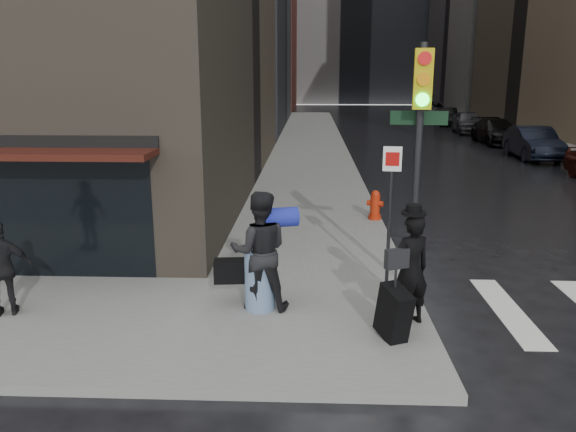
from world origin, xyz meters
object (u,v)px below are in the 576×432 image
Objects in this scene: parked_car_6 at (433,111)px; parked_car_2 at (533,143)px; parked_car_3 at (496,131)px; parked_car_5 at (447,117)px; man_jeans at (259,251)px; man_greycoat at (2,269)px; man_overcoat at (407,276)px; fire_hydrant at (375,206)px; traffic_light at (417,136)px; parked_car_4 at (468,122)px.

parked_car_2 is at bearing -86.11° from parked_car_6.
parked_car_3 is 12.70m from parked_car_5.
man_greycoat is at bearing 0.60° from man_jeans.
man_overcoat is at bearing -110.26° from parked_car_3.
man_greycoat reaches higher than fire_hydrant.
man_greycoat is at bearing -105.15° from parked_car_6.
traffic_light reaches higher than man_overcoat.
fire_hydrant is (2.63, 6.21, -0.66)m from man_jeans.
fire_hydrant is 0.19× the size of parked_car_5.
parked_car_4 is (0.00, 6.35, 0.05)m from parked_car_3.
traffic_light reaches higher than parked_car_6.
parked_car_4 is 0.80× the size of parked_car_6.
man_greycoat is at bearing -122.00° from parked_car_3.
man_overcoat reaches higher than parked_car_4.
parked_car_3 is (0.23, 6.35, -0.06)m from parked_car_2.
parked_car_3 is at bearing -133.93° from man_overcoat.
parked_car_2 is at bearing 54.59° from fire_hydrant.
parked_car_6 is at bearing 84.38° from traffic_light.
parked_car_5 is at bearing 95.17° from parked_car_4.
parked_car_3 is at bearing -84.83° from parked_car_4.
parked_car_3 is at bearing -85.74° from parked_car_6.
man_jeans reaches higher than man_greycoat.
parked_car_3 is at bearing -142.20° from man_greycoat.
parked_car_5 is at bearing 73.66° from fire_hydrant.
man_greycoat is at bearing -111.46° from parked_car_4.
man_overcoat is 0.47× the size of parked_car_5.
fire_hydrant is 27.16m from parked_car_4.
parked_car_4 is at bearing 91.58° from parked_car_2.
parked_car_3 reaches higher than parked_car_5.
fire_hydrant is at bearing -118.35° from man_jeans.
traffic_light is at bearing -166.16° from man_jeans.
parked_car_2 is 6.36m from parked_car_3.
man_jeans is 3.37m from traffic_light.
man_overcoat is at bearing 158.29° from man_greycoat.
parked_car_4 is at bearing -86.02° from parked_car_6.
fire_hydrant is at bearing -115.91° from man_overcoat.
man_overcoat is at bearing -112.87° from parked_car_2.
man_greycoat is at bearing -126.62° from parked_car_2.
traffic_light is at bearing -125.32° from man_overcoat.
parked_car_4 is 6.35m from parked_car_5.
parked_car_3 is at bearing 75.88° from traffic_light.
parked_car_4 is 12.70m from parked_car_6.
man_overcoat is 27.70m from parked_car_3.
man_jeans is at bearing -102.49° from parked_car_5.
man_greycoat is (-6.54, 0.18, -0.03)m from man_overcoat.
man_overcoat is 0.42× the size of parked_car_2.
man_jeans is 2.52× the size of fire_hydrant.
man_greycoat is 0.32× the size of parked_car_3.
man_greycoat is 0.34× the size of parked_car_2.
man_greycoat is 47.74m from parked_car_6.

